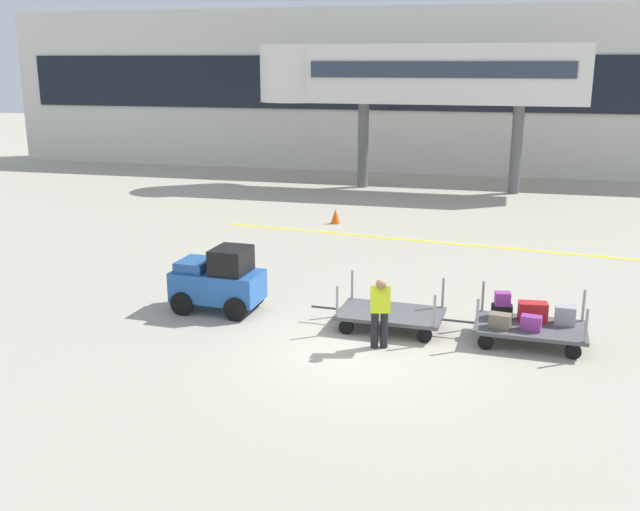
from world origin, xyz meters
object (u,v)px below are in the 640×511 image
(baggage_tug, at_px, (219,281))
(baggage_cart_lead, at_px, (390,314))
(safety_cone_near, at_px, (336,216))
(baggage_handler, at_px, (380,309))
(baggage_cart_middle, at_px, (529,321))

(baggage_tug, height_order, baggage_cart_lead, baggage_tug)
(baggage_tug, relative_size, safety_cone_near, 3.91)
(baggage_handler, relative_size, safety_cone_near, 2.84)
(baggage_cart_lead, relative_size, safety_cone_near, 5.51)
(baggage_tug, height_order, safety_cone_near, baggage_tug)
(baggage_cart_lead, relative_size, baggage_handler, 1.94)
(baggage_cart_middle, height_order, baggage_handler, baggage_handler)
(baggage_handler, xyz_separation_m, safety_cone_near, (-3.63, 11.55, -0.59))
(baggage_cart_lead, bearing_deg, baggage_handler, -91.49)
(baggage_cart_lead, bearing_deg, baggage_cart_middle, -1.38)
(baggage_cart_lead, height_order, baggage_handler, baggage_handler)
(safety_cone_near, bearing_deg, baggage_cart_middle, -57.52)
(baggage_cart_middle, bearing_deg, baggage_tug, 177.78)
(baggage_tug, distance_m, baggage_cart_middle, 7.13)
(baggage_tug, bearing_deg, baggage_cart_middle, -2.22)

